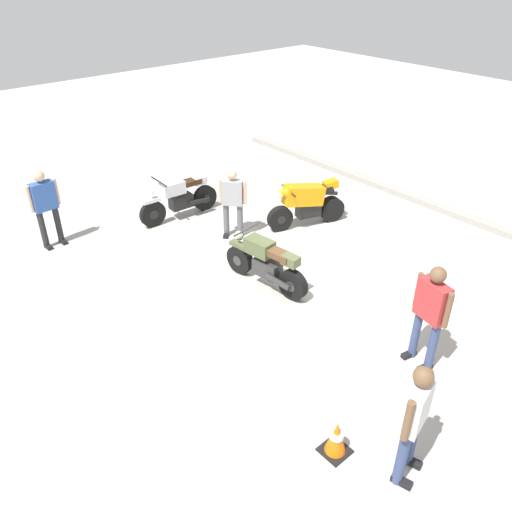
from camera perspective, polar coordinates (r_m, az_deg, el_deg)
ground_plane at (r=10.40m, az=5.79°, el=-1.96°), size 40.00×40.00×0.00m
curb_edge at (r=13.70m, az=19.44°, el=5.29°), size 14.00×0.30×0.15m
motorcycle_orange_sportbike at (r=11.95m, az=5.64°, el=5.97°), size 0.90×1.91×1.14m
motorcycle_olive_vintage at (r=9.75m, az=1.10°, el=-0.86°), size 1.95×0.70×1.07m
motorcycle_silver_cruiser at (r=12.43m, az=-8.54°, el=6.43°), size 0.70×2.09×1.09m
person_in_gray_shirt at (r=11.31m, az=-2.63°, el=6.30°), size 0.55×0.52×1.61m
person_in_white_shirt at (r=6.48m, az=17.29°, el=-16.67°), size 0.41×0.67×1.75m
person_in_red_shirt at (r=8.08m, az=18.89°, el=-5.73°), size 0.68×0.39×1.78m
person_in_blue_shirt at (r=11.77m, az=-22.49°, el=5.45°), size 0.32×0.67×1.75m
traffic_cone at (r=7.05m, az=8.96°, el=-19.43°), size 0.36×0.36×0.53m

